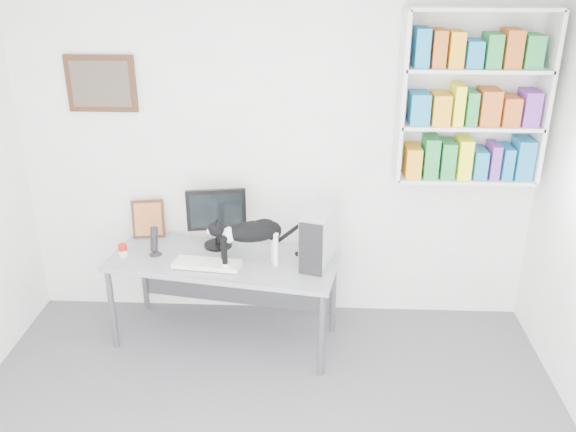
{
  "coord_description": "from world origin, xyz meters",
  "views": [
    {
      "loc": [
        0.29,
        -2.49,
        2.78
      ],
      "look_at": [
        0.11,
        1.53,
        1.05
      ],
      "focal_mm": 38.0,
      "sensor_mm": 36.0,
      "label": 1
    }
  ],
  "objects_px": {
    "monitor": "(217,218)",
    "keyboard": "(207,264)",
    "cat": "(251,243)",
    "leaning_print": "(148,218)",
    "speaker": "(154,241)",
    "desk": "(225,300)",
    "bookshelf": "(472,97)",
    "pc_tower": "(319,238)",
    "soup_can": "(123,250)"
  },
  "relations": [
    {
      "from": "keyboard",
      "to": "soup_can",
      "type": "relative_size",
      "value": 5.05
    },
    {
      "from": "pc_tower",
      "to": "soup_can",
      "type": "relative_size",
      "value": 4.18
    },
    {
      "from": "desk",
      "to": "cat",
      "type": "height_order",
      "value": "cat"
    },
    {
      "from": "monitor",
      "to": "pc_tower",
      "type": "height_order",
      "value": "monitor"
    },
    {
      "from": "leaning_print",
      "to": "keyboard",
      "type": "bearing_deg",
      "value": -50.72
    },
    {
      "from": "leaning_print",
      "to": "soup_can",
      "type": "height_order",
      "value": "leaning_print"
    },
    {
      "from": "pc_tower",
      "to": "monitor",
      "type": "bearing_deg",
      "value": 178.21
    },
    {
      "from": "keyboard",
      "to": "monitor",
      "type": "bearing_deg",
      "value": 92.22
    },
    {
      "from": "desk",
      "to": "keyboard",
      "type": "bearing_deg",
      "value": -119.77
    },
    {
      "from": "bookshelf",
      "to": "pc_tower",
      "type": "xyz_separation_m",
      "value": [
        -1.07,
        -0.37,
        -0.95
      ]
    },
    {
      "from": "cat",
      "to": "monitor",
      "type": "bearing_deg",
      "value": 118.4
    },
    {
      "from": "desk",
      "to": "pc_tower",
      "type": "distance_m",
      "value": 0.9
    },
    {
      "from": "monitor",
      "to": "soup_can",
      "type": "height_order",
      "value": "monitor"
    },
    {
      "from": "bookshelf",
      "to": "leaning_print",
      "type": "xyz_separation_m",
      "value": [
        -2.42,
        0.03,
        -0.99
      ]
    },
    {
      "from": "soup_can",
      "to": "cat",
      "type": "relative_size",
      "value": 0.16
    },
    {
      "from": "bookshelf",
      "to": "speaker",
      "type": "bearing_deg",
      "value": -172.65
    },
    {
      "from": "bookshelf",
      "to": "speaker",
      "type": "distance_m",
      "value": 2.53
    },
    {
      "from": "speaker",
      "to": "pc_tower",
      "type": "bearing_deg",
      "value": 20.71
    },
    {
      "from": "leaning_print",
      "to": "soup_can",
      "type": "xyz_separation_m",
      "value": [
        -0.11,
        -0.36,
        -0.11
      ]
    },
    {
      "from": "soup_can",
      "to": "monitor",
      "type": "bearing_deg",
      "value": 16.55
    },
    {
      "from": "desk",
      "to": "monitor",
      "type": "xyz_separation_m",
      "value": [
        -0.07,
        0.21,
        0.59
      ]
    },
    {
      "from": "desk",
      "to": "pc_tower",
      "type": "relative_size",
      "value": 4.17
    },
    {
      "from": "bookshelf",
      "to": "leaning_print",
      "type": "height_order",
      "value": "bookshelf"
    },
    {
      "from": "desk",
      "to": "speaker",
      "type": "distance_m",
      "value": 0.7
    },
    {
      "from": "desk",
      "to": "monitor",
      "type": "bearing_deg",
      "value": 117.54
    },
    {
      "from": "monitor",
      "to": "keyboard",
      "type": "bearing_deg",
      "value": -104.45
    },
    {
      "from": "soup_can",
      "to": "speaker",
      "type": "bearing_deg",
      "value": 8.68
    },
    {
      "from": "keyboard",
      "to": "desk",
      "type": "bearing_deg",
      "value": 57.46
    },
    {
      "from": "desk",
      "to": "cat",
      "type": "bearing_deg",
      "value": -13.65
    },
    {
      "from": "soup_can",
      "to": "cat",
      "type": "distance_m",
      "value": 0.99
    },
    {
      "from": "keyboard",
      "to": "cat",
      "type": "relative_size",
      "value": 0.82
    },
    {
      "from": "speaker",
      "to": "cat",
      "type": "height_order",
      "value": "cat"
    },
    {
      "from": "desk",
      "to": "keyboard",
      "type": "height_order",
      "value": "keyboard"
    },
    {
      "from": "monitor",
      "to": "speaker",
      "type": "distance_m",
      "value": 0.49
    },
    {
      "from": "desk",
      "to": "keyboard",
      "type": "xyz_separation_m",
      "value": [
        -0.1,
        -0.12,
        0.37
      ]
    },
    {
      "from": "pc_tower",
      "to": "speaker",
      "type": "bearing_deg",
      "value": -167.91
    },
    {
      "from": "bookshelf",
      "to": "pc_tower",
      "type": "distance_m",
      "value": 1.48
    },
    {
      "from": "leaning_print",
      "to": "bookshelf",
      "type": "bearing_deg",
      "value": -9.64
    },
    {
      "from": "desk",
      "to": "leaning_print",
      "type": "relative_size",
      "value": 5.4
    },
    {
      "from": "bookshelf",
      "to": "speaker",
      "type": "xyz_separation_m",
      "value": [
        -2.29,
        -0.3,
        -1.03
      ]
    },
    {
      "from": "keyboard",
      "to": "leaning_print",
      "type": "xyz_separation_m",
      "value": [
        -0.55,
        0.49,
        0.14
      ]
    },
    {
      "from": "desk",
      "to": "bookshelf",
      "type": "bearing_deg",
      "value": 20.59
    },
    {
      "from": "pc_tower",
      "to": "cat",
      "type": "height_order",
      "value": "pc_tower"
    },
    {
      "from": "monitor",
      "to": "keyboard",
      "type": "relative_size",
      "value": 0.98
    },
    {
      "from": "bookshelf",
      "to": "monitor",
      "type": "height_order",
      "value": "bookshelf"
    },
    {
      "from": "cat",
      "to": "bookshelf",
      "type": "bearing_deg",
      "value": 0.86
    },
    {
      "from": "desk",
      "to": "soup_can",
      "type": "height_order",
      "value": "soup_can"
    },
    {
      "from": "keyboard",
      "to": "speaker",
      "type": "distance_m",
      "value": 0.46
    },
    {
      "from": "desk",
      "to": "pc_tower",
      "type": "xyz_separation_m",
      "value": [
        0.71,
        -0.03,
        0.55
      ]
    },
    {
      "from": "desk",
      "to": "leaning_print",
      "type": "xyz_separation_m",
      "value": [
        -0.64,
        0.37,
        0.51
      ]
    }
  ]
}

